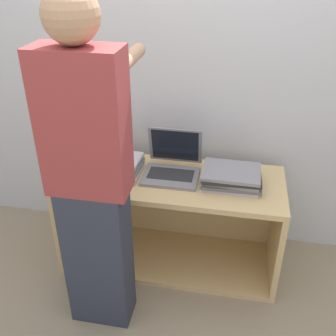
{
  "coord_description": "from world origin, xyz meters",
  "views": [
    {
      "loc": [
        0.38,
        -1.79,
        1.95
      ],
      "look_at": [
        0.0,
        0.2,
        0.79
      ],
      "focal_mm": 42.0,
      "sensor_mm": 36.0,
      "label": 1
    }
  ],
  "objects_px": {
    "laptop_open": "(172,166)",
    "laptop_stack_right": "(231,177)",
    "laptop_stack_left": "(113,166)",
    "person": "(91,181)"
  },
  "relations": [
    {
      "from": "laptop_stack_right",
      "to": "laptop_stack_left",
      "type": "bearing_deg",
      "value": 179.91
    },
    {
      "from": "laptop_open",
      "to": "laptop_stack_right",
      "type": "xyz_separation_m",
      "value": [
        0.37,
        -0.06,
        -0.01
      ]
    },
    {
      "from": "laptop_stack_left",
      "to": "laptop_stack_right",
      "type": "height_order",
      "value": "same"
    },
    {
      "from": "laptop_open",
      "to": "laptop_stack_right",
      "type": "distance_m",
      "value": 0.38
    },
    {
      "from": "laptop_stack_right",
      "to": "person",
      "type": "height_order",
      "value": "person"
    },
    {
      "from": "laptop_stack_left",
      "to": "person",
      "type": "xyz_separation_m",
      "value": [
        0.07,
        -0.52,
        0.21
      ]
    },
    {
      "from": "laptop_open",
      "to": "person",
      "type": "xyz_separation_m",
      "value": [
        -0.31,
        -0.58,
        0.21
      ]
    },
    {
      "from": "laptop_open",
      "to": "person",
      "type": "height_order",
      "value": "person"
    },
    {
      "from": "laptop_open",
      "to": "person",
      "type": "relative_size",
      "value": 0.19
    },
    {
      "from": "laptop_stack_left",
      "to": "person",
      "type": "distance_m",
      "value": 0.57
    }
  ]
}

